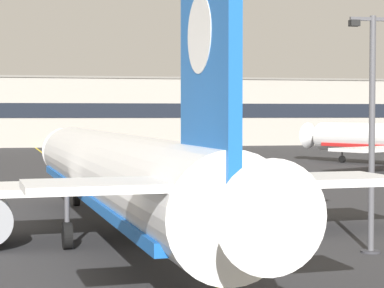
% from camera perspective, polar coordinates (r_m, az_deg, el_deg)
% --- Properties ---
extents(taxiway_centreline, '(12.09, 179.63, 0.01)m').
position_cam_1_polar(taxiway_centreline, '(54.91, -6.58, -4.35)').
color(taxiway_centreline, yellow).
rests_on(taxiway_centreline, ground).
extents(airliner_foreground, '(32.29, 41.52, 11.65)m').
position_cam_1_polar(airliner_foreground, '(37.66, -5.94, -2.26)').
color(airliner_foreground, white).
rests_on(airliner_foreground, ground).
extents(apron_lamp_post, '(2.24, 0.90, 10.80)m').
position_cam_1_polar(apron_lamp_post, '(34.95, 13.58, 1.15)').
color(apron_lamp_post, '#515156').
rests_on(apron_lamp_post, ground).
extents(safety_cone_by_nose_gear, '(0.44, 0.44, 0.55)m').
position_cam_1_polar(safety_cone_by_nose_gear, '(54.08, -5.45, -4.18)').
color(safety_cone_by_nose_gear, orange).
rests_on(safety_cone_by_nose_gear, ground).
extents(terminal_building, '(163.08, 12.40, 13.60)m').
position_cam_1_polar(terminal_building, '(149.56, -9.18, 2.46)').
color(terminal_building, '#9E998E').
rests_on(terminal_building, ground).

